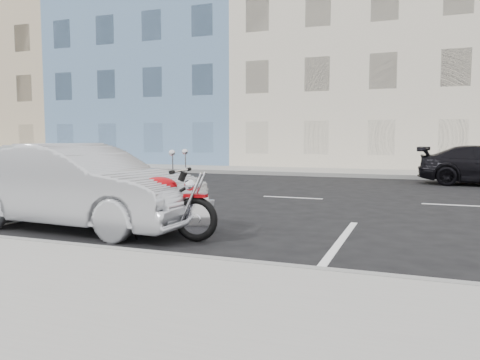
{
  "coord_description": "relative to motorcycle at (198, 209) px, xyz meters",
  "views": [
    {
      "loc": [
        1.06,
        -12.03,
        1.59
      ],
      "look_at": [
        -2.03,
        -3.88,
        0.8
      ],
      "focal_mm": 35.0,
      "sensor_mm": 36.0,
      "label": 1
    }
  ],
  "objects": [
    {
      "name": "ground",
      "position": [
        2.05,
        5.66,
        -0.5
      ],
      "size": [
        120.0,
        120.0,
        0.0
      ],
      "primitive_type": "plane",
      "color": "black",
      "rests_on": "ground"
    },
    {
      "name": "sidewalk_far",
      "position": [
        -2.95,
        14.36,
        -0.43
      ],
      "size": [
        80.0,
        3.4,
        0.15
      ],
      "primitive_type": "cube",
      "color": "gray",
      "rests_on": "ground"
    },
    {
      "name": "curb_far",
      "position": [
        -2.95,
        12.66,
        -0.42
      ],
      "size": [
        80.0,
        0.12,
        0.16
      ],
      "primitive_type": "cube",
      "color": "gray",
      "rests_on": "ground"
    },
    {
      "name": "bldg_far_west",
      "position": [
        -23.95,
        21.96,
        5.5
      ],
      "size": [
        12.0,
        12.0,
        12.0
      ],
      "primitive_type": "cube",
      "color": "tan",
      "rests_on": "ground"
    },
    {
      "name": "bldg_blue",
      "position": [
        -11.95,
        21.96,
        6.0
      ],
      "size": [
        12.0,
        12.0,
        13.0
      ],
      "primitive_type": "cube",
      "color": "#5A7CA4",
      "rests_on": "ground"
    },
    {
      "name": "bldg_cream",
      "position": [
        0.05,
        21.96,
        5.25
      ],
      "size": [
        12.0,
        12.0,
        11.5
      ],
      "primitive_type": "cube",
      "color": "beige",
      "rests_on": "ground"
    },
    {
      "name": "motorcycle",
      "position": [
        0.0,
        0.0,
        0.0
      ],
      "size": [
        2.21,
        0.73,
        1.11
      ],
      "rotation": [
        0.0,
        0.0,
        0.11
      ],
      "color": "black",
      "rests_on": "ground"
    },
    {
      "name": "sedan_silver",
      "position": [
        -2.41,
        0.24,
        0.24
      ],
      "size": [
        4.61,
        1.82,
        1.49
      ],
      "primitive_type": "imported",
      "rotation": [
        0.0,
        0.0,
        1.52
      ],
      "color": "#AAACB2",
      "rests_on": "ground"
    }
  ]
}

